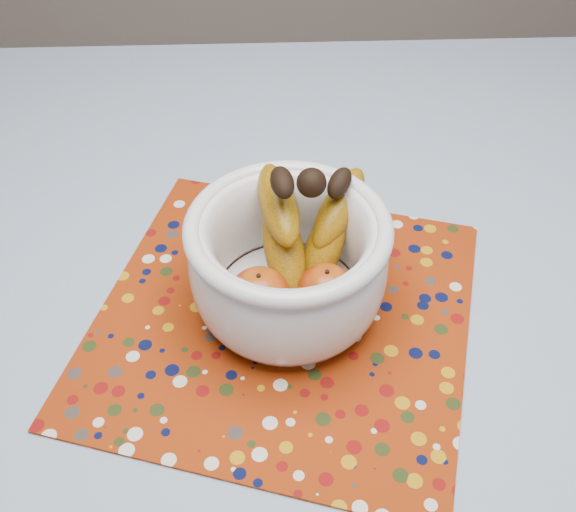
# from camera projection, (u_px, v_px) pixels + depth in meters

# --- Properties ---
(table) EXTENTS (1.20, 1.20, 0.75)m
(table) POSITION_uv_depth(u_px,v_px,m) (312.00, 330.00, 0.93)
(table) COLOR brown
(table) RESTS_ON ground
(tablecloth) EXTENTS (1.32, 1.32, 0.01)m
(tablecloth) POSITION_uv_depth(u_px,v_px,m) (314.00, 291.00, 0.87)
(tablecloth) COLOR slate
(tablecloth) RESTS_ON table
(placemat) EXTENTS (0.56, 0.56, 0.00)m
(placemat) POSITION_uv_depth(u_px,v_px,m) (283.00, 316.00, 0.83)
(placemat) COLOR maroon
(placemat) RESTS_ON tablecloth
(fruit_bowl) EXTENTS (0.26, 0.25, 0.20)m
(fruit_bowl) POSITION_uv_depth(u_px,v_px,m) (296.00, 253.00, 0.79)
(fruit_bowl) COLOR silver
(fruit_bowl) RESTS_ON placemat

